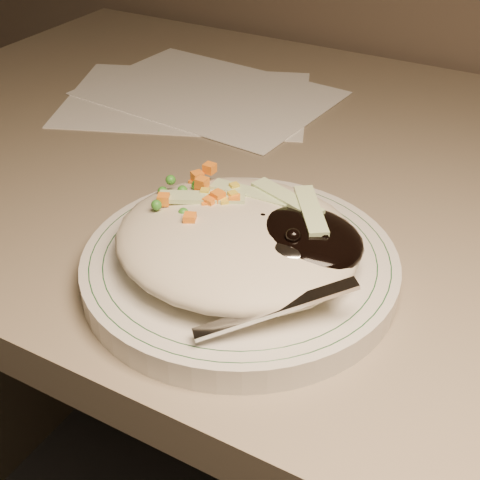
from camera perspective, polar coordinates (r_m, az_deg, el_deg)
The scene contains 5 objects.
desk at distance 0.79m, azimuth 14.72°, elevation -9.13°, with size 1.40×0.70×0.74m.
plate at distance 0.53m, azimuth 0.00°, elevation -2.29°, with size 0.25×0.25×0.02m, color silver.
plate_rim at distance 0.53m, azimuth 0.00°, elevation -1.43°, with size 0.24×0.24×0.00m.
meal at distance 0.51m, azimuth 0.36°, elevation 0.35°, with size 0.21×0.19×0.05m.
papers at distance 0.87m, azimuth -3.58°, elevation 12.18°, with size 0.36×0.31×0.00m.
Camera 1 is at (0.10, 0.81, 1.07)m, focal length 50.00 mm.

